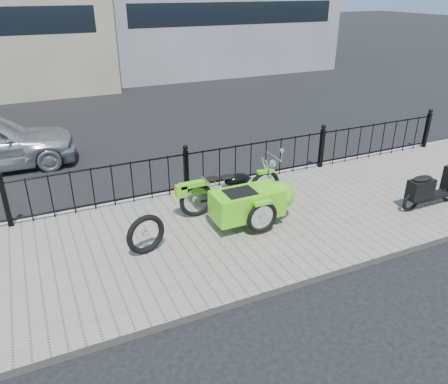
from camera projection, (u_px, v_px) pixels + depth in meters
name	position (u px, v px, depth m)	size (l,w,h in m)	color
ground	(211.00, 224.00, 8.46)	(120.00, 120.00, 0.00)	black
sidewalk	(221.00, 233.00, 8.03)	(30.00, 3.80, 0.12)	slate
curb	(185.00, 192.00, 9.62)	(30.00, 0.10, 0.12)	gray
iron_fence	(186.00, 172.00, 9.28)	(14.11, 0.11, 1.08)	black
motorcycle_sidecar	(252.00, 198.00, 8.13)	(2.28, 1.48, 0.98)	black
scooter	(429.00, 189.00, 8.68)	(1.48, 0.43, 1.00)	black
spare_tire	(146.00, 234.00, 7.18)	(0.70, 0.70, 0.10)	black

